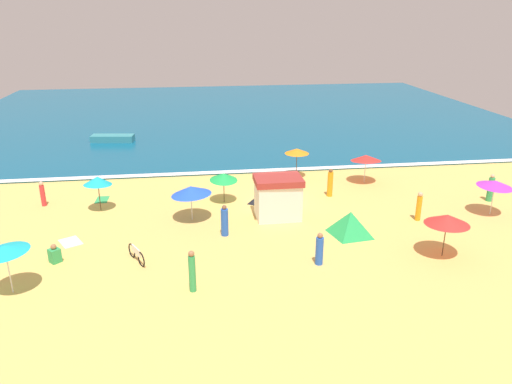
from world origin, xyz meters
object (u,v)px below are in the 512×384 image
Objects in this scene: beach_umbrella_8 at (297,151)px; beachgoer_8 at (225,221)px; beach_umbrella_4 at (191,190)px; beachgoer_6 at (330,183)px; beachgoer_7 at (419,206)px; lifeguard_cabana at (278,197)px; beachgoer_3 at (43,194)px; parked_bicycle at (136,254)px; beach_umbrella_1 at (366,158)px; beachgoer_2 at (55,255)px; beachgoer_1 at (491,189)px; beachgoer_0 at (192,272)px; beach_umbrella_2 at (495,184)px; beach_umbrella_7 at (5,249)px; beach_tent at (350,223)px; small_boat_0 at (113,138)px; beach_umbrella_6 at (224,177)px; beach_umbrella_3 at (98,181)px; beach_umbrella_5 at (447,219)px.

beach_umbrella_8 reaches higher than beachgoer_8.
beach_umbrella_4 is 1.60× the size of beachgoer_6.
beachgoer_7 is at bearing -57.89° from beach_umbrella_8.
lifeguard_cabana reaches higher than beachgoer_3.
beach_umbrella_1 is at bearing 33.19° from parked_bicycle.
lifeguard_cabana is at bearing -143.07° from beachgoer_6.
parked_bicycle is 10.12m from beachgoer_3.
beach_umbrella_4 reaches higher than beachgoer_2.
beachgoer_3 is (-6.24, 7.96, 0.38)m from parked_bicycle.
beachgoer_1 is 9.85m from beachgoer_6.
lifeguard_cabana is at bearing 55.93° from beachgoer_0.
beach_umbrella_1 is 0.75× the size of beach_umbrella_2.
beach_umbrella_8 is at bearing 11.06° from beachgoer_3.
parked_bicycle is 1.76× the size of beachgoer_2.
beach_umbrella_2 is 25.33m from beach_umbrella_7.
beachgoer_7 is at bearing 2.74° from beachgoer_8.
beach_tent is at bearing 3.98° from beachgoer_2.
parked_bicycle is at bearing -169.54° from beachgoer_7.
beachgoer_2 is 22.63m from small_boat_0.
beach_umbrella_2 is at bearing -50.33° from beach_umbrella_1.
beach_umbrella_6 is at bearing 51.21° from beach_umbrella_4.
beach_umbrella_6 is 16.52m from beachgoer_1.
beach_tent is (15.80, 3.55, -1.38)m from beach_umbrella_7.
beachgoer_7 reaches higher than parked_bicycle.
beach_tent is at bearing 7.58° from parked_bicycle.
beach_umbrella_8 is 1.27× the size of beachgoer_0.
beach_umbrella_1 is at bearing 36.14° from beachgoer_6.
beach_umbrella_3 is 1.00× the size of beach_umbrella_7.
beachgoer_3 is (-8.84, 10.95, -0.15)m from beachgoer_0.
beach_tent is 1.66× the size of beachgoer_3.
beach_tent is (0.79, -9.71, -1.29)m from beach_umbrella_8.
beach_umbrella_8 is at bearing 109.74° from beach_umbrella_5.
beach_umbrella_4 is at bearing -163.31° from beachgoer_6.
beach_umbrella_5 reaches higher than beach_umbrella_3.
beach_umbrella_8 is (-9.79, 8.09, 0.06)m from beach_umbrella_2.
beachgoer_8 reaches higher than parked_bicycle.
beach_umbrella_7 is 25.22m from small_boat_0.
lifeguard_cabana is at bearing 27.25° from beach_umbrella_7.
parked_bicycle is at bearing -166.46° from beachgoer_1.
beach_umbrella_5 is at bearing -99.55° from beachgoer_7.
beach_umbrella_7 is 16.25m from beach_tent.
beach_umbrella_1 is at bearing 35.26° from beachgoer_8.
beach_tent is 26.34m from small_boat_0.
beachgoer_6 is at bearing 110.11° from beach_umbrella_5.
beach_umbrella_3 is 1.23× the size of beachgoer_0.
parked_bicycle is 0.97× the size of beachgoer_7.
beach_umbrella_3 is (-10.24, 2.45, 0.62)m from lifeguard_cabana.
beachgoer_1 is (25.96, 7.17, -1.23)m from beach_umbrella_7.
parked_bicycle is 13.54m from beachgoer_6.
beach_umbrella_8 reaches higher than parked_bicycle.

